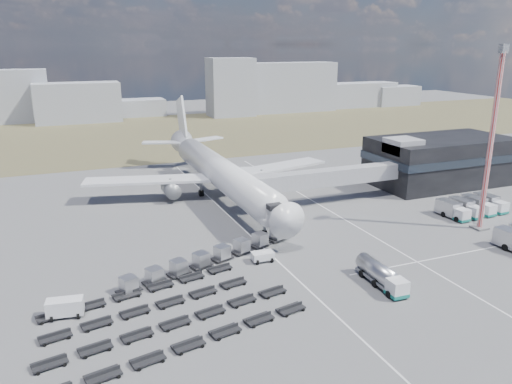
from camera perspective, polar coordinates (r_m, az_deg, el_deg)
name	(u,v)px	position (r m, az deg, el deg)	size (l,w,h in m)	color
ground	(289,258)	(71.87, 3.83, -7.52)	(420.00, 420.00, 0.00)	#565659
grass_strip	(148,134)	(173.84, -12.25, 6.46)	(420.00, 90.00, 0.01)	brown
lane_markings	(338,241)	(78.68, 9.32, -5.52)	(47.12, 110.00, 0.01)	silver
terminal	(440,160)	(115.50, 20.30, 3.50)	(30.40, 16.40, 11.00)	black
jet_bridge	(319,179)	(94.32, 7.19, 1.53)	(30.30, 3.80, 7.05)	#939399
airliner	(218,171)	(98.72, -4.32, 2.43)	(51.59, 64.53, 17.62)	silver
skyline	(102,99)	(209.76, -17.23, 10.17)	(305.02, 27.55, 23.99)	#999CA7
fuel_tanker	(381,275)	(65.40, 14.13, -9.20)	(2.38, 8.77, 2.82)	silver
pushback_tug	(263,257)	(70.37, 0.75, -7.41)	(3.06, 1.72, 1.40)	silver
utility_van	(65,308)	(60.79, -20.98, -12.28)	(3.94, 1.78, 2.13)	silver
catering_truck	(247,178)	(107.67, -0.99, 1.62)	(4.43, 7.13, 3.05)	silver
service_trucks_far	(472,206)	(97.24, 23.45, -1.52)	(12.01, 7.13, 2.58)	silver
uld_row	(212,256)	(69.72, -5.07, -7.31)	(27.26, 11.35, 1.92)	black
baggage_dollies	(162,316)	(57.77, -10.68, -13.75)	(30.77, 20.56, 0.78)	black
floodlight_mast	(491,141)	(86.90, 25.29, 5.31)	(2.75, 2.27, 29.34)	red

